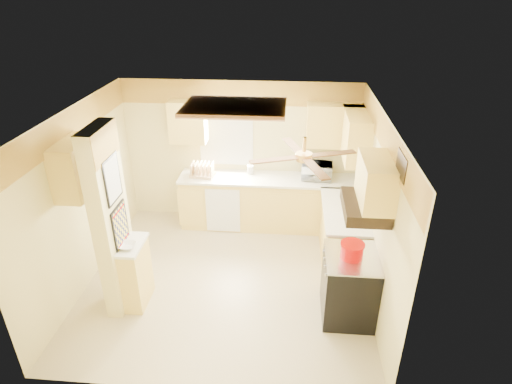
# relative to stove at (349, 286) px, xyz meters

# --- Properties ---
(floor) EXTENTS (4.00, 4.00, 0.00)m
(floor) POSITION_rel_stove_xyz_m (-1.67, 0.55, -0.46)
(floor) COLOR tan
(floor) RESTS_ON ground
(ceiling) EXTENTS (4.00, 4.00, 0.00)m
(ceiling) POSITION_rel_stove_xyz_m (-1.67, 0.55, 2.04)
(ceiling) COLOR white
(ceiling) RESTS_ON wall_back
(wall_back) EXTENTS (4.00, 0.00, 4.00)m
(wall_back) POSITION_rel_stove_xyz_m (-1.67, 2.45, 0.79)
(wall_back) COLOR #DFD088
(wall_back) RESTS_ON floor
(wall_front) EXTENTS (4.00, 0.00, 4.00)m
(wall_front) POSITION_rel_stove_xyz_m (-1.67, -1.35, 0.79)
(wall_front) COLOR #DFD088
(wall_front) RESTS_ON floor
(wall_left) EXTENTS (0.00, 3.80, 3.80)m
(wall_left) POSITION_rel_stove_xyz_m (-3.67, 0.55, 0.79)
(wall_left) COLOR #DFD088
(wall_left) RESTS_ON floor
(wall_right) EXTENTS (0.00, 3.80, 3.80)m
(wall_right) POSITION_rel_stove_xyz_m (0.33, 0.55, 0.79)
(wall_right) COLOR #DFD088
(wall_right) RESTS_ON floor
(wallpaper_border) EXTENTS (4.00, 0.02, 0.40)m
(wallpaper_border) POSITION_rel_stove_xyz_m (-1.67, 2.43, 1.84)
(wallpaper_border) COLOR #FACC49
(wallpaper_border) RESTS_ON wall_back
(partition_column) EXTENTS (0.20, 0.70, 2.50)m
(partition_column) POSITION_rel_stove_xyz_m (-3.02, 0.00, 0.79)
(partition_column) COLOR #DFD088
(partition_column) RESTS_ON floor
(partition_ledge) EXTENTS (0.25, 0.55, 0.90)m
(partition_ledge) POSITION_rel_stove_xyz_m (-2.80, 0.00, -0.01)
(partition_ledge) COLOR #E8C65C
(partition_ledge) RESTS_ON floor
(ledge_top) EXTENTS (0.28, 0.58, 0.04)m
(ledge_top) POSITION_rel_stove_xyz_m (-2.80, 0.00, 0.46)
(ledge_top) COLOR white
(ledge_top) RESTS_ON partition_ledge
(lower_cabinets_back) EXTENTS (3.00, 0.60, 0.90)m
(lower_cabinets_back) POSITION_rel_stove_xyz_m (-1.17, 2.15, -0.01)
(lower_cabinets_back) COLOR #E8C65C
(lower_cabinets_back) RESTS_ON floor
(lower_cabinets_right) EXTENTS (0.60, 1.40, 0.90)m
(lower_cabinets_right) POSITION_rel_stove_xyz_m (0.03, 1.15, -0.01)
(lower_cabinets_right) COLOR #E8C65C
(lower_cabinets_right) RESTS_ON floor
(countertop_back) EXTENTS (3.04, 0.64, 0.04)m
(countertop_back) POSITION_rel_stove_xyz_m (-1.17, 2.14, 0.46)
(countertop_back) COLOR white
(countertop_back) RESTS_ON lower_cabinets_back
(countertop_right) EXTENTS (0.64, 1.44, 0.04)m
(countertop_right) POSITION_rel_stove_xyz_m (0.02, 1.15, 0.46)
(countertop_right) COLOR white
(countertop_right) RESTS_ON lower_cabinets_right
(dishwasher_panel) EXTENTS (0.58, 0.02, 0.80)m
(dishwasher_panel) POSITION_rel_stove_xyz_m (-1.92, 1.84, -0.03)
(dishwasher_panel) COLOR white
(dishwasher_panel) RESTS_ON lower_cabinets_back
(window) EXTENTS (0.92, 0.02, 1.02)m
(window) POSITION_rel_stove_xyz_m (-1.92, 2.44, 1.09)
(window) COLOR white
(window) RESTS_ON wall_back
(upper_cab_back_left) EXTENTS (0.60, 0.35, 0.70)m
(upper_cab_back_left) POSITION_rel_stove_xyz_m (-2.52, 2.27, 1.39)
(upper_cab_back_left) COLOR #E8C65C
(upper_cab_back_left) RESTS_ON wall_back
(upper_cab_back_right) EXTENTS (0.90, 0.35, 0.70)m
(upper_cab_back_right) POSITION_rel_stove_xyz_m (-0.12, 2.27, 1.39)
(upper_cab_back_right) COLOR #E8C65C
(upper_cab_back_right) RESTS_ON wall_back
(upper_cab_right) EXTENTS (0.35, 1.00, 0.70)m
(upper_cab_right) POSITION_rel_stove_xyz_m (0.16, 1.80, 1.39)
(upper_cab_right) COLOR #E8C65C
(upper_cab_right) RESTS_ON wall_right
(upper_cab_left_wall) EXTENTS (0.35, 0.75, 0.70)m
(upper_cab_left_wall) POSITION_rel_stove_xyz_m (-3.49, 0.30, 1.39)
(upper_cab_left_wall) COLOR #E8C65C
(upper_cab_left_wall) RESTS_ON wall_left
(upper_cab_over_stove) EXTENTS (0.35, 0.76, 0.52)m
(upper_cab_over_stove) POSITION_rel_stove_xyz_m (0.16, 0.00, 1.49)
(upper_cab_over_stove) COLOR #E8C65C
(upper_cab_over_stove) RESTS_ON wall_right
(stove) EXTENTS (0.68, 0.77, 0.92)m
(stove) POSITION_rel_stove_xyz_m (0.00, 0.00, 0.00)
(stove) COLOR black
(stove) RESTS_ON floor
(range_hood) EXTENTS (0.50, 0.76, 0.14)m
(range_hood) POSITION_rel_stove_xyz_m (0.07, 0.00, 1.16)
(range_hood) COLOR black
(range_hood) RESTS_ON upper_cab_over_stove
(poster_menu) EXTENTS (0.02, 0.42, 0.57)m
(poster_menu) POSITION_rel_stove_xyz_m (-2.91, 0.00, 1.39)
(poster_menu) COLOR black
(poster_menu) RESTS_ON partition_column
(poster_nashville) EXTENTS (0.02, 0.42, 0.57)m
(poster_nashville) POSITION_rel_stove_xyz_m (-2.91, 0.00, 0.74)
(poster_nashville) COLOR black
(poster_nashville) RESTS_ON partition_column
(ceiling_light_panel) EXTENTS (1.35, 0.95, 0.06)m
(ceiling_light_panel) POSITION_rel_stove_xyz_m (-1.57, 1.05, 2.00)
(ceiling_light_panel) COLOR brown
(ceiling_light_panel) RESTS_ON ceiling
(ceiling_fan) EXTENTS (1.15, 1.15, 0.26)m
(ceiling_fan) POSITION_rel_stove_xyz_m (-0.67, -0.15, 1.83)
(ceiling_fan) COLOR gold
(ceiling_fan) RESTS_ON ceiling
(vent_grate) EXTENTS (0.02, 0.40, 0.25)m
(vent_grate) POSITION_rel_stove_xyz_m (0.31, -0.35, 1.84)
(vent_grate) COLOR black
(vent_grate) RESTS_ON wall_right
(microwave) EXTENTS (0.53, 0.38, 0.28)m
(microwave) POSITION_rel_stove_xyz_m (-0.36, 2.17, 0.62)
(microwave) COLOR white
(microwave) RESTS_ON countertop_back
(bowl) EXTENTS (0.23, 0.23, 0.05)m
(bowl) POSITION_rel_stove_xyz_m (-2.82, -0.09, 0.51)
(bowl) COLOR white
(bowl) RESTS_ON ledge_top
(dutch_oven) EXTENTS (0.30, 0.30, 0.20)m
(dutch_oven) POSITION_rel_stove_xyz_m (-0.02, -0.02, 0.56)
(dutch_oven) COLOR #B80502
(dutch_oven) RESTS_ON stove
(kettle) EXTENTS (0.16, 0.16, 0.25)m
(kettle) POSITION_rel_stove_xyz_m (0.08, 0.90, 0.60)
(kettle) COLOR silver
(kettle) RESTS_ON countertop_right
(dish_rack) EXTENTS (0.42, 0.33, 0.23)m
(dish_rack) POSITION_rel_stove_xyz_m (-2.30, 2.13, 0.56)
(dish_rack) COLOR #D9B67D
(dish_rack) RESTS_ON countertop_back
(utensil_crock) EXTENTS (0.11, 0.11, 0.23)m
(utensil_crock) POSITION_rel_stove_xyz_m (-1.49, 2.29, 0.55)
(utensil_crock) COLOR white
(utensil_crock) RESTS_ON countertop_back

